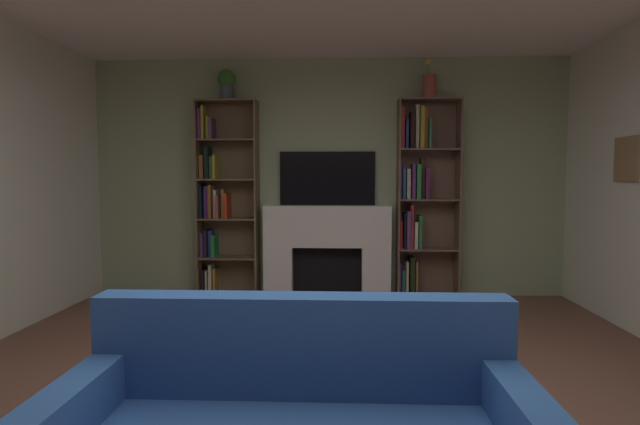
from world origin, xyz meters
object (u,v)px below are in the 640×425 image
(bookshelf_right, at_px, (420,197))
(fireplace, at_px, (327,248))
(potted_plant, at_px, (227,83))
(vase_with_flowers, at_px, (430,86))
(bookshelf_left, at_px, (222,199))
(tv, at_px, (327,178))

(bookshelf_right, bearing_deg, fireplace, -178.68)
(bookshelf_right, distance_m, potted_plant, 2.56)
(vase_with_flowers, bearing_deg, bookshelf_left, 179.00)
(fireplace, distance_m, potted_plant, 2.20)
(bookshelf_right, height_order, potted_plant, potted_plant)
(tv, distance_m, potted_plant, 1.58)
(fireplace, xyz_separation_m, bookshelf_right, (1.06, 0.02, 0.59))
(fireplace, bearing_deg, potted_plant, -179.02)
(bookshelf_left, bearing_deg, potted_plant, -25.89)
(bookshelf_left, bearing_deg, tv, 3.66)
(potted_plant, bearing_deg, fireplace, 0.98)
(bookshelf_right, bearing_deg, vase_with_flowers, -28.54)
(bookshelf_right, height_order, vase_with_flowers, vase_with_flowers)
(bookshelf_left, height_order, bookshelf_right, same)
(tv, height_order, bookshelf_right, bookshelf_right)
(tv, relative_size, bookshelf_right, 0.49)
(fireplace, relative_size, bookshelf_right, 0.69)
(tv, xyz_separation_m, vase_with_flowers, (1.14, -0.12, 1.03))
(fireplace, height_order, vase_with_flowers, vase_with_flowers)
(bookshelf_left, bearing_deg, vase_with_flowers, -1.00)
(bookshelf_left, height_order, potted_plant, potted_plant)
(fireplace, xyz_separation_m, potted_plant, (-1.14, -0.02, 1.88))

